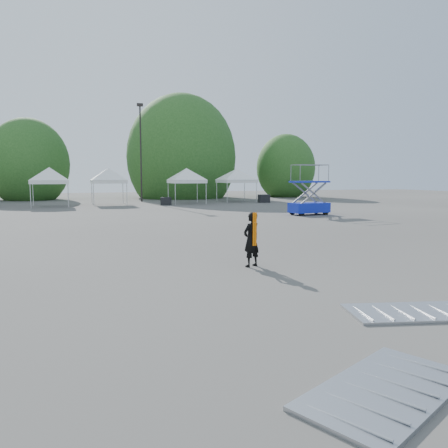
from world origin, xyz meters
name	(u,v)px	position (x,y,z in m)	size (l,w,h in m)	color
ground	(213,259)	(0.00, 0.00, 0.00)	(120.00, 120.00, 0.00)	#474442
light_pole_east	(141,147)	(3.00, 32.00, 5.52)	(0.60, 0.25, 9.80)	black
tree_mid_w	(28,164)	(-8.00, 40.00, 3.93)	(4.16, 4.16, 6.33)	#382314
tree_mid_e	(182,157)	(9.00, 39.00, 4.84)	(5.12, 5.12, 7.79)	#382314
tree_far_e	(286,168)	(22.00, 37.00, 3.63)	(3.84, 3.84, 5.84)	#382314
tent_d	(49,170)	(-5.49, 27.16, 3.06)	(4.34, 4.34, 3.88)	silver
tent_e	(108,171)	(-0.55, 28.34, 3.06)	(4.30, 4.30, 3.88)	silver
tent_f	(187,171)	(6.50, 27.39, 3.06)	(4.41, 4.41, 3.88)	silver
tent_g	(236,171)	(12.10, 28.87, 3.06)	(4.71, 4.71, 3.88)	silver
man	(251,239)	(0.64, -1.45, 0.77)	(0.66, 0.56, 1.55)	black
scissor_lift	(309,190)	(10.99, 12.77, 1.67)	(2.67, 1.49, 3.32)	#0E24B6
barrier_left	(386,390)	(-0.76, -8.64, 0.04)	(2.64, 2.05, 0.08)	#A5A8AD
barrier_mid	(410,312)	(1.72, -6.38, 0.04)	(2.49, 1.68, 0.07)	#A5A8AD
crate_mid	(166,201)	(4.18, 25.93, 0.35)	(0.90, 0.70, 0.70)	black
crate_east	(264,199)	(14.04, 26.36, 0.40)	(1.02, 0.79, 0.79)	black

